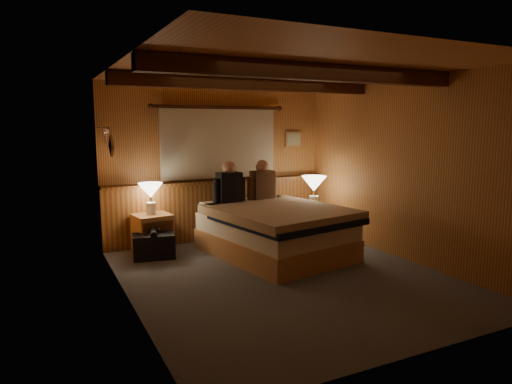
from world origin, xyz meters
TOP-DOWN VIEW (x-y plane):
  - floor at (0.00, 0.00)m, footprint 4.20×4.20m
  - ceiling at (0.00, 0.00)m, footprint 4.20×4.20m
  - wall_back at (0.00, 2.10)m, footprint 3.60×0.00m
  - wall_left at (-1.80, 0.00)m, footprint 0.00×4.20m
  - wall_right at (1.80, 0.00)m, footprint 0.00×4.20m
  - wall_front at (0.00, -2.10)m, footprint 3.60×0.00m
  - wainscot at (0.00, 2.04)m, footprint 3.60×0.23m
  - curtain_window at (0.00, 2.03)m, footprint 2.18×0.09m
  - ceiling_beams at (0.00, 0.15)m, footprint 3.60×1.65m
  - coat_rail at (-1.72, 1.58)m, footprint 0.05×0.55m
  - framed_print at (1.35, 2.08)m, footprint 0.30×0.04m
  - bed at (0.34, 0.83)m, footprint 1.84×2.22m
  - nightstand_left at (-1.14, 1.75)m, footprint 0.55×0.51m
  - nightstand_right at (1.29, 1.41)m, footprint 0.46×0.41m
  - lamp_left at (-1.15, 1.77)m, footprint 0.34×0.34m
  - lamp_right at (1.33, 1.40)m, footprint 0.39×0.39m
  - person_left at (-0.07, 1.48)m, footprint 0.51×0.23m
  - person_right at (0.49, 1.54)m, footprint 0.51×0.23m
  - duffel_bag at (-1.21, 1.43)m, footprint 0.60×0.42m

SIDE VIEW (x-z plane):
  - floor at x=0.00m, z-range 0.00..0.00m
  - duffel_bag at x=-1.21m, z-range -0.03..0.37m
  - nightstand_right at x=1.29m, z-range 0.00..0.49m
  - nightstand_left at x=-1.14m, z-range 0.00..0.54m
  - bed at x=0.34m, z-range 0.01..0.69m
  - wainscot at x=0.00m, z-range 0.02..0.96m
  - lamp_right at x=1.33m, z-range 0.59..1.10m
  - lamp_left at x=-1.15m, z-range 0.63..1.07m
  - person_right at x=0.49m, z-range 0.61..1.23m
  - person_left at x=-0.07m, z-range 0.61..1.23m
  - wall_left at x=-1.80m, z-range -0.90..3.30m
  - wall_right at x=1.80m, z-range -0.90..3.30m
  - wall_back at x=0.00m, z-range -0.60..3.00m
  - wall_front at x=0.00m, z-range -0.60..3.00m
  - curtain_window at x=0.00m, z-range 0.96..2.08m
  - framed_print at x=1.35m, z-range 1.43..1.68m
  - coat_rail at x=-1.72m, z-range 1.55..1.79m
  - ceiling_beams at x=0.00m, z-range 2.23..2.39m
  - ceiling at x=0.00m, z-range 2.40..2.40m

